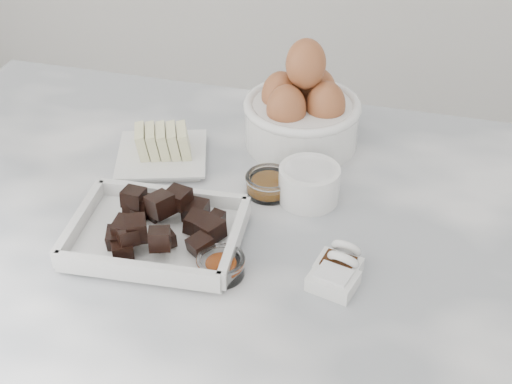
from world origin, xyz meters
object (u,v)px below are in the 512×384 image
Objects in this scene: butter_plate at (160,149)px; vanilla_spoon at (340,263)px; egg_bowl at (302,111)px; honey_bowl at (269,184)px; chocolate_dish at (156,229)px; sugar_ramekin at (309,183)px; salt_spoon at (336,275)px; zest_bowl at (221,265)px.

vanilla_spoon is (0.33, -0.19, -0.01)m from butter_plate.
egg_bowl reaches higher than honey_bowl.
chocolate_dish is at bearing -127.90° from honey_bowl.
butter_plate reaches higher than sugar_ramekin.
egg_bowl reaches higher than vanilla_spoon.
vanilla_spoon is (0.25, 0.01, -0.01)m from chocolate_dish.
vanilla_spoon is 0.94× the size of salt_spoon.
zest_bowl is (-0.02, -0.19, -0.00)m from honey_bowl.
sugar_ramekin is at bearing -73.81° from egg_bowl.
chocolate_dish is at bearing -139.58° from sugar_ramekin.
egg_bowl is 2.55× the size of vanilla_spoon.
salt_spoon is (0.15, 0.02, -0.00)m from zest_bowl.
vanilla_spoon is at bearing 1.90° from chocolate_dish.
sugar_ramekin is 0.16m from egg_bowl.
butter_plate reaches higher than salt_spoon.
egg_bowl reaches higher than butter_plate.
sugar_ramekin is 1.24× the size of honey_bowl.
chocolate_dish is 0.24m from sugar_ramekin.
salt_spoon is (0.25, -0.02, -0.01)m from chocolate_dish.
salt_spoon is (0.07, -0.17, -0.01)m from sugar_ramekin.
chocolate_dish is at bearing -178.10° from vanilla_spoon.
vanilla_spoon is 0.03m from salt_spoon.
butter_plate is 0.24m from egg_bowl.
honey_bowl is at bearing 127.39° from salt_spoon.
salt_spoon is at bearing 7.91° from zest_bowl.
chocolate_dish is 1.39× the size of butter_plate.
salt_spoon is (0.13, -0.17, -0.00)m from honey_bowl.
sugar_ramekin is at bearing -0.23° from honey_bowl.
butter_plate is at bearing 126.91° from zest_bowl.
sugar_ramekin is at bearing 116.29° from vanilla_spoon.
chocolate_dish reaches higher than zest_bowl.
honey_bowl is 1.12× the size of zest_bowl.
egg_bowl reaches higher than chocolate_dish.
butter_plate is at bearing 170.71° from sugar_ramekin.
zest_bowl is at bearing -95.30° from egg_bowl.
chocolate_dish reaches higher than sugar_ramekin.
egg_bowl is at bearing 106.19° from sugar_ramekin.
salt_spoon reaches higher than vanilla_spoon.
vanilla_spoon is at bearing -47.71° from honey_bowl.
chocolate_dish is at bearing -70.15° from butter_plate.
vanilla_spoon is at bearing 87.08° from salt_spoon.
egg_bowl is at bearing 28.28° from butter_plate.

